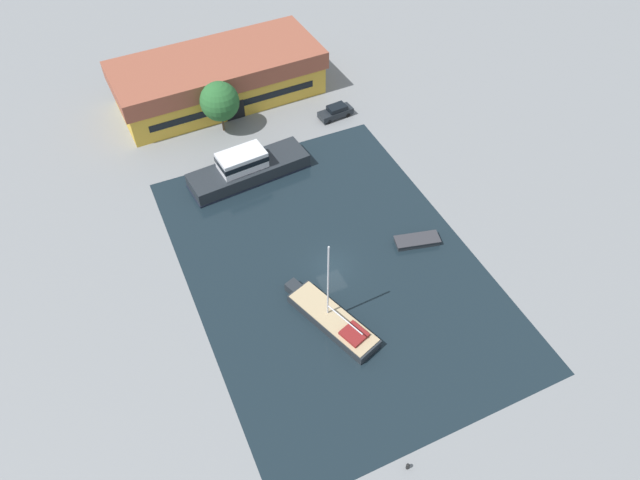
{
  "coord_description": "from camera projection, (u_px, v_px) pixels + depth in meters",
  "views": [
    {
      "loc": [
        -16.05,
        -32.07,
        43.67
      ],
      "look_at": [
        0.0,
        2.9,
        1.0
      ],
      "focal_mm": 32.0,
      "sensor_mm": 36.0,
      "label": 1
    }
  ],
  "objects": [
    {
      "name": "sailboat_moored",
      "position": [
        332.0,
        319.0,
        51.56
      ],
      "size": [
        5.67,
        10.63,
        10.03
      ],
      "rotation": [
        0.0,
        0.0,
        0.34
      ],
      "color": "#23282D",
      "rests_on": "water_canal"
    },
    {
      "name": "small_dinghy",
      "position": [
        417.0,
        241.0,
        58.31
      ],
      "size": [
        4.87,
        2.78,
        0.62
      ],
      "rotation": [
        0.0,
        0.0,
        1.33
      ],
      "color": "#23282D",
      "rests_on": "water_canal"
    },
    {
      "name": "parked_car",
      "position": [
        336.0,
        112.0,
        72.44
      ],
      "size": [
        4.6,
        2.17,
        1.63
      ],
      "rotation": [
        0.0,
        0.0,
        1.67
      ],
      "color": "#1E2328",
      "rests_on": "ground"
    },
    {
      "name": "ground_plane",
      "position": [
        332.0,
        267.0,
        56.43
      ],
      "size": [
        440.0,
        440.0,
        0.0
      ],
      "primitive_type": "plane",
      "color": "gray"
    },
    {
      "name": "mooring_bollard",
      "position": [
        408.0,
        466.0,
        42.93
      ],
      "size": [
        0.28,
        0.28,
        0.68
      ],
      "color": "black",
      "rests_on": "ground"
    },
    {
      "name": "motor_cruiser",
      "position": [
        247.0,
        168.0,
        64.39
      ],
      "size": [
        14.18,
        5.55,
        3.63
      ],
      "rotation": [
        0.0,
        0.0,
        1.67
      ],
      "color": "#23282D",
      "rests_on": "water_canal"
    },
    {
      "name": "warehouse_building",
      "position": [
        219.0,
        77.0,
        73.79
      ],
      "size": [
        26.94,
        12.25,
        5.91
      ],
      "rotation": [
        0.0,
        0.0,
        0.04
      ],
      "color": "gold",
      "rests_on": "ground"
    },
    {
      "name": "water_canal",
      "position": [
        332.0,
        266.0,
        56.43
      ],
      "size": [
        27.34,
        38.71,
        0.01
      ],
      "primitive_type": "cube",
      "color": "black",
      "rests_on": "ground"
    },
    {
      "name": "quay_tree_near_building",
      "position": [
        220.0,
        101.0,
        68.04
      ],
      "size": [
        4.75,
        4.75,
        6.62
      ],
      "color": "brown",
      "rests_on": "ground"
    }
  ]
}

